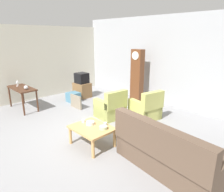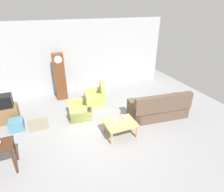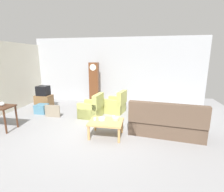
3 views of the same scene
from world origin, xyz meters
TOP-DOWN VIEW (x-y plane):
  - ground_plane at (0.00, 0.00)m, footprint 10.40×10.40m
  - garage_door_wall at (0.00, 3.60)m, footprint 8.40×0.16m
  - couch_floral at (2.05, 0.08)m, footprint 2.19×1.13m
  - armchair_olive_near at (-0.55, 1.16)m, footprint 0.88×0.85m
  - armchair_olive_far at (0.26, 1.90)m, footprint 0.93×0.91m
  - coffee_table_wood at (0.34, -0.32)m, footprint 0.96×0.76m
  - grandfather_clock at (-0.97, 2.96)m, footprint 0.44×0.30m
  - tv_stand_cabinet at (-3.01, 1.87)m, footprint 0.68×0.52m
  - tv_crt at (-3.01, 1.87)m, footprint 0.48×0.44m
  - framed_picture_leaning at (-2.05, 0.88)m, footprint 0.60×0.05m
  - storage_box_blue at (-2.74, 1.24)m, footprint 0.45×0.44m
  - cup_white_porcelain at (0.51, -0.06)m, footprint 0.08×0.08m
  - cup_blue_rimmed at (0.00, -0.31)m, footprint 0.08×0.08m
  - bowl_white_stacked at (0.20, -0.27)m, footprint 0.20×0.20m
  - bowl_shallow_green at (0.60, -0.20)m, footprint 0.19×0.19m

SIDE VIEW (x-z plane):
  - ground_plane at x=0.00m, z-range 0.00..0.00m
  - storage_box_blue at x=-2.74m, z-range 0.00..0.36m
  - framed_picture_leaning at x=-2.05m, z-range 0.00..0.47m
  - tv_stand_cabinet at x=-3.01m, z-range 0.00..0.60m
  - armchair_olive_near at x=-0.55m, z-range -0.15..0.77m
  - armchair_olive_far at x=0.26m, z-range -0.15..0.77m
  - couch_floral at x=2.05m, z-range -0.16..0.88m
  - coffee_table_wood at x=0.34m, z-range 0.16..0.63m
  - bowl_shallow_green at x=0.60m, z-range 0.46..0.54m
  - bowl_white_stacked at x=0.20m, z-range 0.46..0.54m
  - cup_blue_rimmed at x=0.00m, z-range 0.46..0.54m
  - cup_white_porcelain at x=0.51m, z-range 0.46..0.55m
  - tv_crt at x=-3.01m, z-range 0.60..1.02m
  - grandfather_clock at x=-0.97m, z-range 0.01..2.03m
  - garage_door_wall at x=0.00m, z-range 0.00..3.20m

